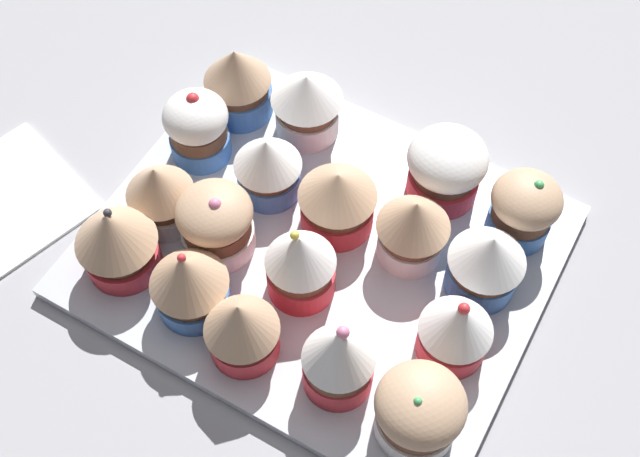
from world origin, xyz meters
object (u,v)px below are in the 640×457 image
object	(u,v)px
cupcake_5	(160,193)
cupcake_9	(197,127)
cupcake_3	(339,358)
cupcake_11	(337,198)
cupcake_15	(307,103)
cupcake_7	(301,264)
cupcake_1	(189,282)
cupcake_14	(238,81)
cupcake_0	(116,240)
cupcake_16	(446,167)
baking_tray	(320,251)
cupcake_13	(486,262)
cupcake_17	(523,209)
napkin	(4,201)
cupcake_10	(268,165)
cupcake_2	(242,327)
cupcake_4	(419,411)
cupcake_6	(216,222)
cupcake_8	(456,329)
cupcake_12	(413,227)

from	to	relation	value
cupcake_5	cupcake_9	world-z (taller)	cupcake_9
cupcake_3	cupcake_5	size ratio (longest dim) A/B	1.23
cupcake_11	cupcake_15	xyz separation A→B (cm)	(-7.12, 7.46, 0.17)
cupcake_7	cupcake_11	world-z (taller)	cupcake_7
cupcake_1	cupcake_14	distance (cm)	20.39
cupcake_0	cupcake_16	world-z (taller)	cupcake_0
baking_tray	cupcake_13	xyz separation A→B (cm)	(12.95, 3.28, 4.37)
cupcake_17	napkin	xyz separation A→B (cm)	(-40.38, -18.69, -4.36)
baking_tray	cupcake_17	world-z (taller)	cupcake_17
cupcake_1	cupcake_10	bearing A→B (deg)	92.72
cupcake_13	cupcake_5	bearing A→B (deg)	-164.72
baking_tray	cupcake_13	bearing A→B (deg)	14.20
cupcake_13	napkin	bearing A→B (deg)	-162.60
cupcake_2	napkin	xyz separation A→B (cm)	(-26.18, 1.53, -4.58)
cupcake_5	cupcake_16	xyz separation A→B (cm)	(19.29, 13.89, 0.02)
cupcake_4	cupcake_9	bearing A→B (deg)	154.15
napkin	baking_tray	bearing A→B (deg)	18.91
cupcake_2	cupcake_7	world-z (taller)	cupcake_7
cupcake_1	cupcake_3	world-z (taller)	cupcake_3
cupcake_6	cupcake_13	size ratio (longest dim) A/B	0.95
cupcake_0	cupcake_17	world-z (taller)	cupcake_0
cupcake_4	cupcake_10	distance (cm)	24.14
cupcake_14	napkin	distance (cm)	23.16
cupcake_11	cupcake_2	bearing A→B (deg)	-92.38
cupcake_3	cupcake_5	xyz separation A→B (cm)	(-19.79, 5.67, -0.58)
cupcake_0	cupcake_11	world-z (taller)	cupcake_0
cupcake_11	cupcake_15	bearing A→B (deg)	133.65
cupcake_0	cupcake_3	size ratio (longest dim) A/B	0.89
cupcake_0	cupcake_13	world-z (taller)	cupcake_0
cupcake_1	cupcake_9	world-z (taller)	cupcake_1
cupcake_7	cupcake_10	size ratio (longest dim) A/B	1.18
cupcake_8	napkin	size ratio (longest dim) A/B	0.57
baking_tray	cupcake_12	world-z (taller)	cupcake_12
cupcake_17	cupcake_10	bearing A→B (deg)	-162.30
cupcake_14	cupcake_17	distance (cm)	27.38
cupcake_2	cupcake_13	bearing A→B (deg)	45.86
cupcake_3	cupcake_9	distance (cm)	24.69
cupcake_1	cupcake_10	world-z (taller)	cupcake_1
cupcake_4	cupcake_5	xyz separation A→B (cm)	(-26.49, 6.19, -0.04)
baking_tray	cupcake_1	xyz separation A→B (cm)	(-6.15, -9.49, 4.27)
baking_tray	cupcake_3	bearing A→B (deg)	-53.95
cupcake_7	cupcake_10	xyz separation A→B (cm)	(-7.25, 6.98, -0.40)
cupcake_1	cupcake_15	xyz separation A→B (cm)	(-1.02, 19.84, 0.05)
cupcake_14	cupcake_15	bearing A→B (deg)	8.07
cupcake_15	cupcake_12	bearing A→B (deg)	-27.07
cupcake_15	cupcake_0	bearing A→B (deg)	-107.07
cupcake_0	cupcake_13	size ratio (longest dim) A/B	1.04
cupcake_0	cupcake_13	xyz separation A→B (cm)	(26.16, 12.56, -0.04)
cupcake_15	baking_tray	bearing A→B (deg)	-55.29
cupcake_16	cupcake_9	bearing A→B (deg)	-162.07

